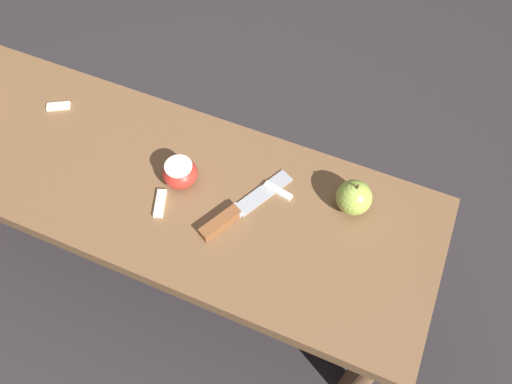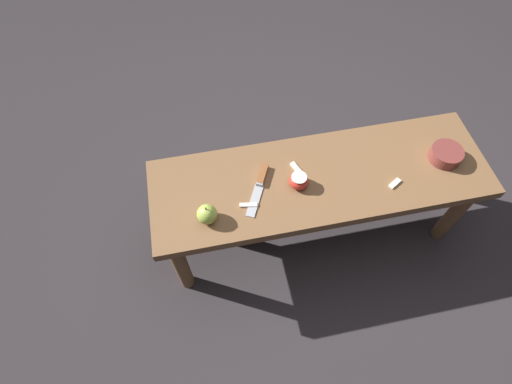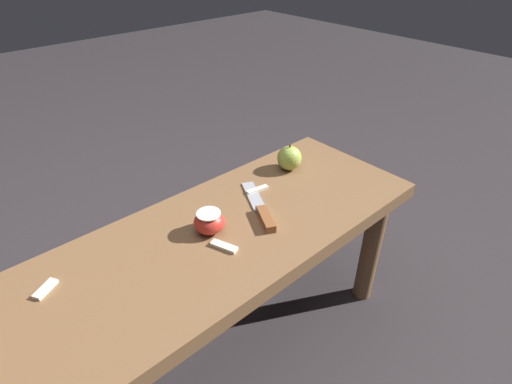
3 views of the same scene
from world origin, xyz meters
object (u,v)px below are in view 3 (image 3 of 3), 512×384
Objects in this scene: wooden_bench at (183,275)px; knife at (262,212)px; apple_whole at (289,158)px; apple_cut at (209,222)px.

knife is at bearing 176.04° from wooden_bench.
apple_whole is at bearing -35.80° from knife.
knife is 0.24m from apple_whole.
wooden_bench is 17.69× the size of apple_cut.
knife is 0.14m from apple_cut.
knife reaches higher than wooden_bench.
knife is 2.96× the size of apple_cut.
apple_cut reaches higher than wooden_bench.
apple_whole is (-0.44, -0.09, 0.10)m from wooden_bench.
wooden_bench is 0.13m from apple_cut.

